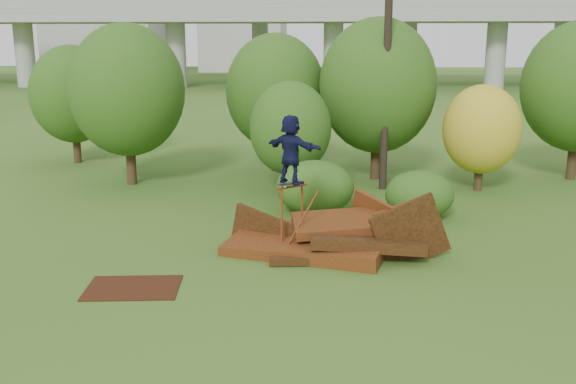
# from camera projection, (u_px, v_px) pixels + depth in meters

# --- Properties ---
(ground) EXTENTS (240.00, 240.00, 0.00)m
(ground) POSITION_uv_depth(u_px,v_px,m) (316.00, 279.00, 15.02)
(ground) COLOR #2D5116
(ground) RESTS_ON ground
(scrap_pile) EXTENTS (6.01, 3.48, 2.15)m
(scrap_pile) POSITION_uv_depth(u_px,v_px,m) (329.00, 239.00, 16.92)
(scrap_pile) COLOR #3C1B0A
(scrap_pile) RESTS_ON ground
(grind_rail) EXTENTS (0.76, 0.70, 1.79)m
(grind_rail) POSITION_uv_depth(u_px,v_px,m) (292.00, 212.00, 16.68)
(grind_rail) COLOR maroon
(grind_rail) RESTS_ON ground
(skateboard) EXTENTS (0.66, 0.62, 0.07)m
(skateboard) POSITION_uv_depth(u_px,v_px,m) (291.00, 183.00, 16.48)
(skateboard) COLOR black
(skateboard) RESTS_ON grind_rail
(skater) EXTENTS (1.65, 1.33, 1.76)m
(skater) POSITION_uv_depth(u_px,v_px,m) (291.00, 149.00, 16.28)
(skater) COLOR #101237
(skater) RESTS_ON skateboard
(flat_plate) EXTENTS (2.21, 1.69, 0.03)m
(flat_plate) POSITION_uv_depth(u_px,v_px,m) (133.00, 288.00, 14.43)
(flat_plate) COLOR #34170B
(flat_plate) RESTS_ON ground
(tree_0) EXTENTS (4.32, 4.32, 6.09)m
(tree_0) POSITION_uv_depth(u_px,v_px,m) (127.00, 90.00, 24.02)
(tree_0) COLOR black
(tree_0) RESTS_ON ground
(tree_1) EXTENTS (4.13, 4.13, 5.75)m
(tree_1) POSITION_uv_depth(u_px,v_px,m) (275.00, 91.00, 26.56)
(tree_1) COLOR black
(tree_1) RESTS_ON ground
(tree_2) EXTENTS (2.89, 2.89, 4.08)m
(tree_2) POSITION_uv_depth(u_px,v_px,m) (290.00, 128.00, 22.58)
(tree_2) COLOR black
(tree_2) RESTS_ON ground
(tree_3) EXTENTS (4.56, 4.56, 6.33)m
(tree_3) POSITION_uv_depth(u_px,v_px,m) (378.00, 86.00, 24.95)
(tree_3) COLOR black
(tree_3) RESTS_ON ground
(tree_4) EXTENTS (2.83, 2.83, 3.90)m
(tree_4) POSITION_uv_depth(u_px,v_px,m) (482.00, 129.00, 23.32)
(tree_4) COLOR black
(tree_4) RESTS_ON ground
(tree_6) EXTENTS (3.76, 3.76, 5.25)m
(tree_6) POSITION_uv_depth(u_px,v_px,m) (73.00, 94.00, 28.49)
(tree_6) COLOR black
(tree_6) RESTS_ON ground
(shrub_left) EXTENTS (2.50, 2.30, 1.73)m
(shrub_left) POSITION_uv_depth(u_px,v_px,m) (315.00, 187.00, 20.46)
(shrub_left) COLOR #184111
(shrub_left) RESTS_ON ground
(shrub_right) EXTENTS (2.13, 1.95, 1.51)m
(shrub_right) POSITION_uv_depth(u_px,v_px,m) (419.00, 195.00, 19.93)
(shrub_right) COLOR #184111
(shrub_right) RESTS_ON ground
(utility_pole) EXTENTS (1.40, 0.28, 9.12)m
(utility_pole) POSITION_uv_depth(u_px,v_px,m) (387.00, 63.00, 22.98)
(utility_pole) COLOR black
(utility_pole) RESTS_ON ground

